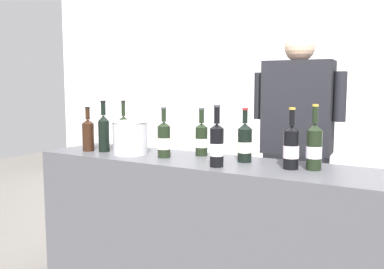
# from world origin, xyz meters

# --- Properties ---
(wall_back) EXTENTS (8.00, 0.10, 2.80)m
(wall_back) POSITION_xyz_m (0.00, 2.60, 1.40)
(wall_back) COLOR white
(wall_back) RESTS_ON ground_plane
(counter) EXTENTS (2.26, 0.54, 0.94)m
(counter) POSITION_xyz_m (0.00, 0.00, 0.47)
(counter) COLOR #4C4C51
(counter) RESTS_ON ground_plane
(wine_bottle_0) EXTENTS (0.08, 0.08, 0.32)m
(wine_bottle_0) POSITION_xyz_m (0.21, 0.07, 1.05)
(wine_bottle_0) COLOR black
(wine_bottle_0) RESTS_ON counter
(wine_bottle_1) EXTENTS (0.08, 0.08, 0.30)m
(wine_bottle_1) POSITION_xyz_m (-0.88, -0.09, 1.05)
(wine_bottle_1) COLOR black
(wine_bottle_1) RESTS_ON counter
(wine_bottle_2) EXTENTS (0.08, 0.08, 0.34)m
(wine_bottle_2) POSITION_xyz_m (-0.75, 0.13, 1.05)
(wine_bottle_2) COLOR black
(wine_bottle_2) RESTS_ON counter
(wine_bottle_3) EXTENTS (0.08, 0.08, 0.31)m
(wine_bottle_3) POSITION_xyz_m (-0.28, -0.04, 1.05)
(wine_bottle_3) COLOR black
(wine_bottle_3) RESTS_ON counter
(wine_bottle_4) EXTENTS (0.08, 0.08, 0.34)m
(wine_bottle_4) POSITION_xyz_m (0.14, -0.14, 1.06)
(wine_bottle_4) COLOR black
(wine_bottle_4) RESTS_ON counter
(wine_bottle_5) EXTENTS (0.08, 0.08, 0.33)m
(wine_bottle_5) POSITION_xyz_m (0.51, 0.01, 1.05)
(wine_bottle_5) COLOR black
(wine_bottle_5) RESTS_ON counter
(wine_bottle_6) EXTENTS (0.07, 0.07, 0.35)m
(wine_bottle_6) POSITION_xyz_m (-0.77, -0.06, 1.07)
(wine_bottle_6) COLOR black
(wine_bottle_6) RESTS_ON counter
(wine_bottle_7) EXTENTS (0.08, 0.08, 0.35)m
(wine_bottle_7) POSITION_xyz_m (0.62, 0.04, 1.06)
(wine_bottle_7) COLOR black
(wine_bottle_7) RESTS_ON counter
(wine_bottle_8) EXTENTS (0.08, 0.08, 0.30)m
(wine_bottle_8) POSITION_xyz_m (-0.12, 0.14, 1.04)
(wine_bottle_8) COLOR black
(wine_bottle_8) RESTS_ON counter
(wine_glass) EXTENTS (0.07, 0.07, 0.20)m
(wine_glass) POSITION_xyz_m (0.07, -0.02, 1.07)
(wine_glass) COLOR silver
(wine_glass) RESTS_ON counter
(ice_bucket) EXTENTS (0.23, 0.23, 0.22)m
(ice_bucket) POSITION_xyz_m (-0.54, -0.06, 1.05)
(ice_bucket) COLOR silver
(ice_bucket) RESTS_ON counter
(person_server) EXTENTS (0.60, 0.28, 1.73)m
(person_server) POSITION_xyz_m (0.36, 0.58, 0.84)
(person_server) COLOR black
(person_server) RESTS_ON ground_plane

